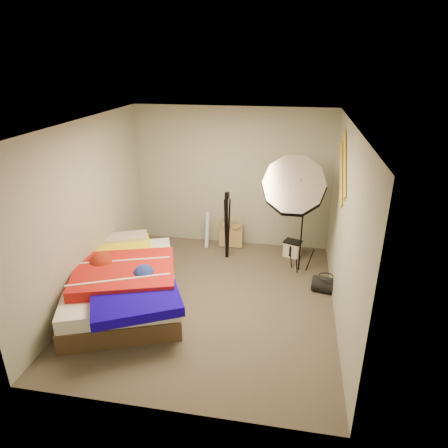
% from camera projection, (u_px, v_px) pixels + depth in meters
% --- Properties ---
extents(floor, '(4.00, 4.00, 0.00)m').
position_uv_depth(floor, '(210.00, 300.00, 5.79)').
color(floor, brown).
rests_on(floor, ground).
extents(ceiling, '(4.00, 4.00, 0.00)m').
position_uv_depth(ceiling, '(207.00, 124.00, 4.82)').
color(ceiling, silver).
rests_on(ceiling, wall_back).
extents(wall_back, '(3.50, 0.00, 3.50)m').
position_uv_depth(wall_back, '(232.00, 178.00, 7.12)').
color(wall_back, '#999D8C').
rests_on(wall_back, floor).
extents(wall_front, '(3.50, 0.00, 3.50)m').
position_uv_depth(wall_front, '(160.00, 305.00, 3.49)').
color(wall_front, '#999D8C').
rests_on(wall_front, floor).
extents(wall_left, '(0.00, 4.00, 4.00)m').
position_uv_depth(wall_left, '(87.00, 212.00, 5.59)').
color(wall_left, '#999D8C').
rests_on(wall_left, floor).
extents(wall_right, '(0.00, 4.00, 4.00)m').
position_uv_depth(wall_right, '(345.00, 229.00, 5.02)').
color(wall_right, '#999D8C').
rests_on(wall_right, floor).
extents(tote_bag, '(0.43, 0.19, 0.44)m').
position_uv_depth(tote_bag, '(231.00, 235.00, 7.36)').
color(tote_bag, tan).
rests_on(tote_bag, floor).
extents(wrapping_roll, '(0.10, 0.20, 0.66)m').
position_uv_depth(wrapping_roll, '(207.00, 230.00, 7.28)').
color(wrapping_roll, '#5E9FDA').
rests_on(wrapping_roll, floor).
extents(camera_case, '(0.32, 0.27, 0.27)m').
position_uv_depth(camera_case, '(292.00, 249.00, 7.00)').
color(camera_case, white).
rests_on(camera_case, floor).
extents(duffel_bag, '(0.42, 0.30, 0.24)m').
position_uv_depth(duffel_bag, '(325.00, 285.00, 5.94)').
color(duffel_bag, black).
rests_on(duffel_bag, floor).
extents(wall_stripe_upper, '(0.02, 0.91, 0.78)m').
position_uv_depth(wall_stripe_upper, '(345.00, 163.00, 5.29)').
color(wall_stripe_upper, gold).
rests_on(wall_stripe_upper, wall_right).
extents(wall_stripe_lower, '(0.02, 0.91, 0.78)m').
position_uv_depth(wall_stripe_lower, '(341.00, 173.00, 5.60)').
color(wall_stripe_lower, gold).
rests_on(wall_stripe_lower, wall_right).
extents(bed, '(2.21, 2.54, 0.63)m').
position_uv_depth(bed, '(123.00, 282.00, 5.64)').
color(bed, '#4F3A26').
rests_on(bed, floor).
extents(photo_umbrella, '(1.18, 0.90, 2.03)m').
position_uv_depth(photo_umbrella, '(294.00, 187.00, 5.96)').
color(photo_umbrella, black).
rests_on(photo_umbrella, floor).
extents(camera_tripod, '(0.07, 0.07, 1.20)m').
position_uv_depth(camera_tripod, '(227.00, 221.00, 6.75)').
color(camera_tripod, black).
rests_on(camera_tripod, floor).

